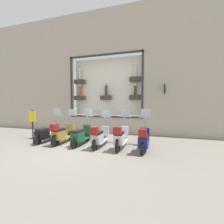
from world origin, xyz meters
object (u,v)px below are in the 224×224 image
Objects in this scene: scooter_black_5 at (46,133)px; scooter_olive_4 at (62,134)px; scooter_silver_2 at (99,137)px; scooter_navy_0 at (144,139)px; scooter_white_1 at (121,137)px; scooter_green_3 at (81,136)px; shop_sign_post at (33,123)px.

scooter_olive_4 is at bearing -93.39° from scooter_black_5.
scooter_silver_2 is 1.87m from scooter_olive_4.
scooter_white_1 is (0.01, 0.93, 0.02)m from scooter_navy_0.
scooter_silver_2 is 0.99× the size of scooter_olive_4.
scooter_white_1 is 3.74m from scooter_black_5.
scooter_green_3 is at bearing 88.28° from scooter_white_1.
scooter_navy_0 reaches higher than scooter_green_3.
scooter_white_1 is 0.93m from scooter_silver_2.
shop_sign_post is at bearing 84.99° from scooter_white_1.
scooter_black_5 is at bearing 88.64° from scooter_silver_2.
scooter_navy_0 is 1.87m from scooter_silver_2.
scooter_navy_0 reaches higher than scooter_silver_2.
shop_sign_post is at bearing 72.39° from scooter_black_5.
scooter_white_1 is at bearing -91.72° from scooter_green_3.
scooter_green_3 is at bearing 85.72° from scooter_silver_2.
scooter_navy_0 is 0.99× the size of scooter_olive_4.
scooter_navy_0 is 1.00× the size of scooter_silver_2.
scooter_green_3 is (0.07, 2.80, -0.03)m from scooter_navy_0.
scooter_navy_0 is 2.80m from scooter_green_3.
scooter_green_3 is 1.87m from scooter_black_5.
scooter_green_3 is at bearing 88.67° from scooter_navy_0.
scooter_white_1 is at bearing -90.81° from scooter_black_5.
scooter_olive_4 reaches higher than shop_sign_post.
scooter_olive_4 is at bearing 90.05° from scooter_white_1.
scooter_silver_2 is at bearing -91.36° from scooter_black_5.
scooter_white_1 reaches higher than scooter_black_5.
scooter_black_5 is at bearing 86.61° from scooter_olive_4.
scooter_green_3 reaches higher than scooter_black_5.
scooter_black_5 reaches higher than scooter_olive_4.
scooter_silver_2 is at bearing -90.35° from scooter_olive_4.
scooter_green_3 reaches higher than scooter_silver_2.
scooter_olive_4 is (0.01, 3.74, 0.01)m from scooter_navy_0.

